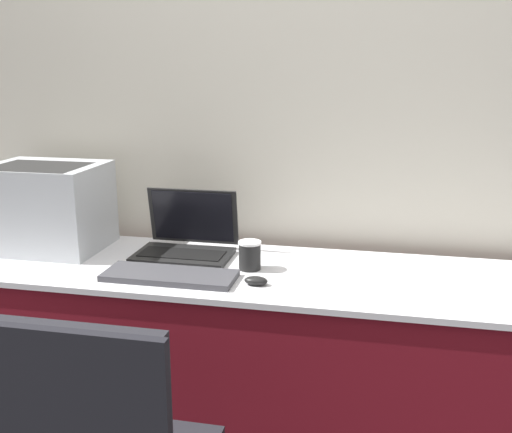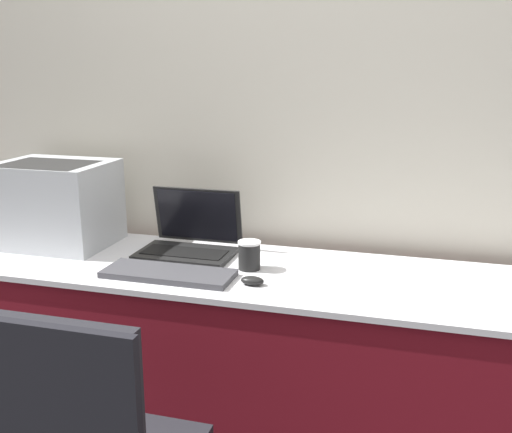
{
  "view_description": "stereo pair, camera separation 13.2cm",
  "coord_description": "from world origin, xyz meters",
  "px_view_note": "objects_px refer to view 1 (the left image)",
  "views": [
    {
      "loc": [
        0.29,
        -1.61,
        1.43
      ],
      "look_at": [
        -0.12,
        0.31,
        0.92
      ],
      "focal_mm": 42.0,
      "sensor_mm": 36.0,
      "label": 1
    },
    {
      "loc": [
        0.42,
        -1.58,
        1.43
      ],
      "look_at": [
        -0.12,
        0.31,
        0.92
      ],
      "focal_mm": 42.0,
      "sensor_mm": 36.0,
      "label": 2
    }
  ],
  "objects_px": {
    "external_keyboard": "(170,276)",
    "coffee_cup": "(250,255)",
    "printer": "(46,204)",
    "laptop_left": "(187,241)",
    "mouse": "(256,281)"
  },
  "relations": [
    {
      "from": "printer",
      "to": "laptop_left",
      "type": "bearing_deg",
      "value": 3.73
    },
    {
      "from": "coffee_cup",
      "to": "printer",
      "type": "bearing_deg",
      "value": 174.34
    },
    {
      "from": "laptop_left",
      "to": "mouse",
      "type": "xyz_separation_m",
      "value": [
        0.32,
        -0.26,
        -0.04
      ]
    },
    {
      "from": "laptop_left",
      "to": "mouse",
      "type": "relative_size",
      "value": 4.55
    },
    {
      "from": "laptop_left",
      "to": "coffee_cup",
      "type": "xyz_separation_m",
      "value": [
        0.26,
        -0.11,
        -0.0
      ]
    },
    {
      "from": "printer",
      "to": "external_keyboard",
      "type": "height_order",
      "value": "printer"
    },
    {
      "from": "external_keyboard",
      "to": "coffee_cup",
      "type": "distance_m",
      "value": 0.28
    },
    {
      "from": "coffee_cup",
      "to": "mouse",
      "type": "height_order",
      "value": "coffee_cup"
    },
    {
      "from": "external_keyboard",
      "to": "mouse",
      "type": "xyz_separation_m",
      "value": [
        0.29,
        0.0,
        0.0
      ]
    },
    {
      "from": "printer",
      "to": "laptop_left",
      "type": "xyz_separation_m",
      "value": [
        0.54,
        0.03,
        -0.12
      ]
    },
    {
      "from": "coffee_cup",
      "to": "mouse",
      "type": "xyz_separation_m",
      "value": [
        0.05,
        -0.14,
        -0.04
      ]
    },
    {
      "from": "coffee_cup",
      "to": "mouse",
      "type": "distance_m",
      "value": 0.16
    },
    {
      "from": "printer",
      "to": "laptop_left",
      "type": "distance_m",
      "value": 0.55
    },
    {
      "from": "external_keyboard",
      "to": "mouse",
      "type": "height_order",
      "value": "mouse"
    },
    {
      "from": "printer",
      "to": "mouse",
      "type": "height_order",
      "value": "printer"
    }
  ]
}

